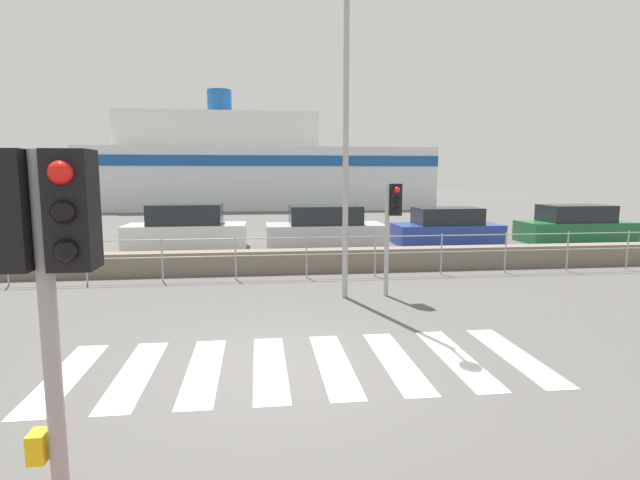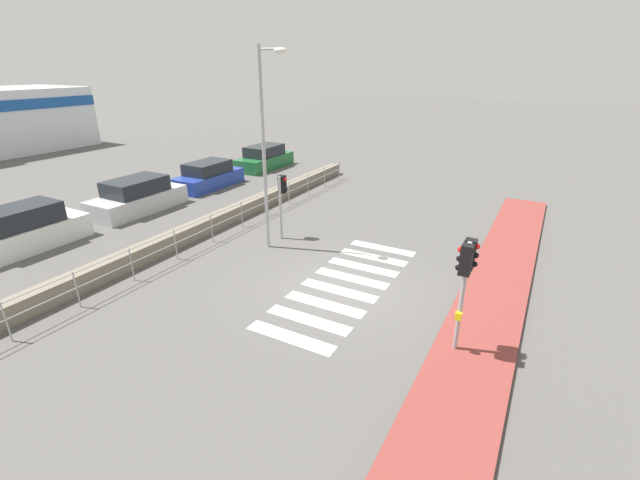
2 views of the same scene
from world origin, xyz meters
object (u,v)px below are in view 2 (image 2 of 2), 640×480
at_px(traffic_light_far, 282,193).
at_px(parked_car_green, 265,158).
at_px(parked_car_white, 23,231).
at_px(parked_car_blue, 208,176).
at_px(traffic_light_near, 466,269).
at_px(streetlamp, 267,132).
at_px(parked_car_silver, 137,197).

distance_m(traffic_light_far, parked_car_green, 12.21).
distance_m(parked_car_white, parked_car_blue, 9.65).
distance_m(traffic_light_near, streetlamp, 8.13).
distance_m(traffic_light_near, traffic_light_far, 8.52).
height_order(traffic_light_far, parked_car_white, traffic_light_far).
relative_size(traffic_light_near, parked_car_silver, 0.65).
relative_size(traffic_light_far, parked_car_green, 0.58).
relative_size(streetlamp, parked_car_blue, 1.72).
bearing_deg(parked_car_green, traffic_light_far, -141.12).
xyz_separation_m(parked_car_white, parked_car_green, (14.88, 0.00, -0.06)).
distance_m(streetlamp, parked_car_green, 13.56).
xyz_separation_m(traffic_light_near, streetlamp, (3.06, 7.27, 1.98)).
xyz_separation_m(parked_car_white, parked_car_blue, (9.65, 0.00, -0.09)).
height_order(traffic_light_near, parked_car_blue, traffic_light_near).
bearing_deg(parked_car_silver, parked_car_white, 180.00).
distance_m(parked_car_silver, parked_car_green, 9.90).
height_order(parked_car_white, parked_car_silver, parked_car_white).
bearing_deg(traffic_light_near, parked_car_white, 95.06).
relative_size(streetlamp, parked_car_green, 1.61).
bearing_deg(parked_car_green, streetlamp, -143.30).
xyz_separation_m(traffic_light_far, parked_car_white, (-5.42, 7.63, -1.12)).
bearing_deg(traffic_light_far, parked_car_blue, 61.02).
distance_m(parked_car_blue, parked_car_green, 5.24).
distance_m(traffic_light_near, parked_car_blue, 17.30).
bearing_deg(parked_car_silver, streetlamp, -94.37).
height_order(traffic_light_far, parked_car_green, traffic_light_far).
bearing_deg(traffic_light_near, parked_car_blue, 61.15).
distance_m(traffic_light_far, parked_car_silver, 7.73).
distance_m(traffic_light_near, parked_car_silver, 15.60).
xyz_separation_m(traffic_light_far, parked_car_blue, (4.22, 7.63, -1.21)).
distance_m(traffic_light_far, parked_car_blue, 8.80).
height_order(streetlamp, parked_car_silver, streetlamp).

